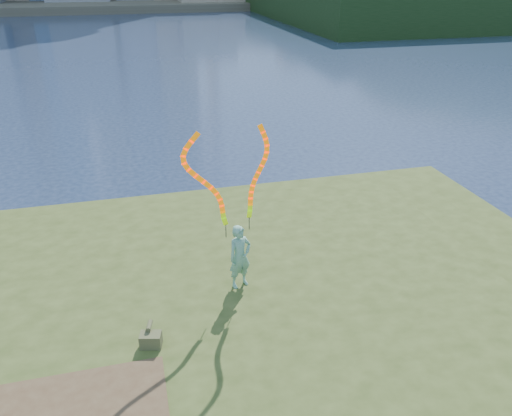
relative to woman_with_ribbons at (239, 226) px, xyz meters
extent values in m
plane|color=#17233B|center=(-1.24, -0.16, -2.25)|extent=(320.00, 320.00, 0.00)
cube|color=#344217|center=(-1.24, -2.66, -2.10)|extent=(20.00, 18.00, 0.30)
cube|color=#344217|center=(-1.24, -2.36, -1.85)|extent=(17.00, 15.00, 0.30)
cube|color=#344217|center=(-1.24, -2.16, -1.60)|extent=(14.00, 12.00, 0.30)
cube|color=#494436|center=(-1.24, 94.84, -1.65)|extent=(320.00, 40.00, 1.20)
cube|color=black|center=(53.76, 59.84, -0.25)|extent=(70.00, 42.00, 4.00)
imported|color=#22784F|center=(0.01, -0.04, -0.73)|extent=(0.61, 0.51, 1.44)
cylinder|color=black|center=(-0.28, -0.04, -0.06)|extent=(0.02, 0.02, 0.30)
cylinder|color=black|center=(0.26, 0.16, -0.06)|extent=(0.02, 0.02, 0.30)
cube|color=#45492A|center=(-2.01, -1.51, -1.32)|extent=(0.44, 0.34, 0.28)
cylinder|color=#45492A|center=(-2.01, -1.33, -1.13)|extent=(0.15, 0.27, 0.09)
camera|label=1|loc=(-1.92, -8.87, 4.88)|focal=35.00mm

